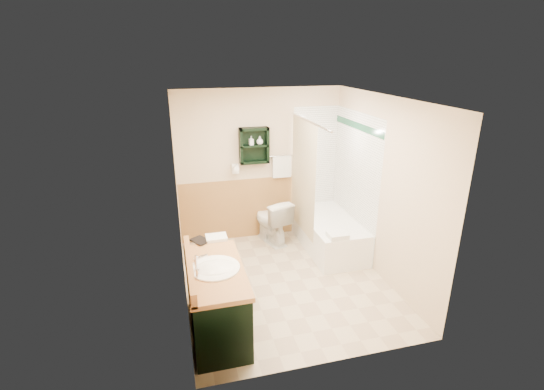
{
  "coord_description": "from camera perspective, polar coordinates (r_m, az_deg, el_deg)",
  "views": [
    {
      "loc": [
        -1.33,
        -4.35,
        2.9
      ],
      "look_at": [
        -0.14,
        0.2,
        1.18
      ],
      "focal_mm": 26.0,
      "sensor_mm": 36.0,
      "label": 1
    }
  ],
  "objects": [
    {
      "name": "soap_bottle_a",
      "position": [
        6.01,
        -3.02,
        7.55
      ],
      "size": [
        0.08,
        0.14,
        0.06
      ],
      "primitive_type": "imported",
      "rotation": [
        0.0,
        0.0,
        0.12
      ],
      "color": "white",
      "rests_on": "wall_shelf"
    },
    {
      "name": "wainscot_left",
      "position": [
        4.97,
        -12.51,
        -9.33
      ],
      "size": [
        2.98,
        2.98,
        1.0
      ],
      "primitive_type": null,
      "color": "tan",
      "rests_on": "left_wall"
    },
    {
      "name": "vanity",
      "position": [
        4.41,
        -7.99,
        -14.88
      ],
      "size": [
        0.59,
        1.22,
        0.78
      ],
      "primitive_type": "cube",
      "color": "black",
      "rests_on": "ground"
    },
    {
      "name": "toilet",
      "position": [
        6.28,
        -0.08,
        -3.77
      ],
      "size": [
        0.6,
        0.82,
        0.72
      ],
      "primitive_type": "imported",
      "rotation": [
        0.0,
        0.0,
        3.43
      ],
      "color": "white",
      "rests_on": "ground"
    },
    {
      "name": "mirror_frame",
      "position": [
        4.05,
        -12.95,
        -0.67
      ],
      "size": [
        1.3,
        1.3,
        1.0
      ],
      "primitive_type": null,
      "color": "brown",
      "rests_on": "left_wall"
    },
    {
      "name": "tile_accent",
      "position": [
        5.81,
        12.3,
        9.74
      ],
      "size": [
        1.5,
        1.5,
        0.1
      ],
      "primitive_type": null,
      "color": "#14472D",
      "rests_on": "right_wall"
    },
    {
      "name": "vanity_book",
      "position": [
        4.68,
        -11.26,
        -5.73
      ],
      "size": [
        0.15,
        0.11,
        0.23
      ],
      "primitive_type": "imported",
      "rotation": [
        0.0,
        0.0,
        0.57
      ],
      "color": "black",
      "rests_on": "vanity"
    },
    {
      "name": "ceiling",
      "position": [
        4.57,
        2.35,
        14.06
      ],
      "size": [
        2.6,
        3.0,
        0.04
      ],
      "primitive_type": "cube",
      "color": "white",
      "rests_on": "back_wall"
    },
    {
      "name": "tub_towel",
      "position": [
        5.49,
        9.47,
        -5.78
      ],
      "size": [
        0.27,
        0.22,
        0.07
      ],
      "primitive_type": "cube",
      "color": "white",
      "rests_on": "bathtub"
    },
    {
      "name": "soap_bottle_b",
      "position": [
        6.04,
        -1.78,
        7.8
      ],
      "size": [
        0.13,
        0.15,
        0.1
      ],
      "primitive_type": "imported",
      "rotation": [
        0.0,
        0.0,
        -0.23
      ],
      "color": "white",
      "rests_on": "wall_shelf"
    },
    {
      "name": "shower_curtain",
      "position": [
        5.86,
        4.5,
        2.66
      ],
      "size": [
        1.05,
        1.05,
        1.7
      ],
      "primitive_type": null,
      "color": "beige",
      "rests_on": "curtain_rod"
    },
    {
      "name": "towel_bar",
      "position": [
        6.23,
        1.4,
        5.69
      ],
      "size": [
        0.4,
        0.06,
        0.4
      ],
      "primitive_type": null,
      "color": "white",
      "rests_on": "back_wall"
    },
    {
      "name": "left_wall",
      "position": [
        4.67,
        -13.57,
        -1.85
      ],
      "size": [
        0.04,
        3.0,
        2.4
      ],
      "primitive_type": "cube",
      "color": "beige",
      "rests_on": "ground"
    },
    {
      "name": "right_wall",
      "position": [
        5.37,
        15.77,
        0.85
      ],
      "size": [
        0.04,
        3.0,
        2.4
      ],
      "primitive_type": "cube",
      "color": "beige",
      "rests_on": "ground"
    },
    {
      "name": "bathtub",
      "position": [
        6.19,
        8.22,
        -5.5
      ],
      "size": [
        0.74,
        1.5,
        0.49
      ],
      "primitive_type": "cube",
      "color": "white",
      "rests_on": "ground"
    },
    {
      "name": "mirror_glass",
      "position": [
        4.05,
        -12.88,
        -0.67
      ],
      "size": [
        1.2,
        1.2,
        0.9
      ],
      "primitive_type": null,
      "color": "white",
      "rests_on": "left_wall"
    },
    {
      "name": "tile_right",
      "position": [
        6.02,
        11.79,
        1.76
      ],
      "size": [
        1.5,
        1.5,
        2.1
      ],
      "primitive_type": null,
      "color": "white",
      "rests_on": "right_wall"
    },
    {
      "name": "floor",
      "position": [
        5.39,
        1.98,
        -12.45
      ],
      "size": [
        3.0,
        3.0,
        0.0
      ],
      "primitive_type": "plane",
      "color": "beige",
      "rests_on": "ground"
    },
    {
      "name": "wainscot_back",
      "position": [
        6.45,
        -1.74,
        -1.77
      ],
      "size": [
        2.58,
        2.58,
        1.0
      ],
      "primitive_type": null,
      "color": "tan",
      "rests_on": "back_wall"
    },
    {
      "name": "wall_shelf",
      "position": [
        6.04,
        -2.6,
        7.16
      ],
      "size": [
        0.45,
        0.15,
        0.55
      ],
      "primitive_type": "cube",
      "color": "black",
      "rests_on": "back_wall"
    },
    {
      "name": "counter_towel",
      "position": [
        4.8,
        -8.06,
        -6.12
      ],
      "size": [
        0.25,
        0.2,
        0.04
      ],
      "primitive_type": "cube",
      "color": "white",
      "rests_on": "vanity"
    },
    {
      "name": "tile_back",
      "position": [
        6.55,
        7.02,
        3.54
      ],
      "size": [
        0.95,
        0.95,
        2.1
      ],
      "primitive_type": null,
      "color": "white",
      "rests_on": "back_wall"
    },
    {
      "name": "back_wall",
      "position": [
        6.25,
        -1.88,
        4.31
      ],
      "size": [
        2.6,
        0.04,
        2.4
      ],
      "primitive_type": "cube",
      "color": "beige",
      "rests_on": "ground"
    },
    {
      "name": "hair_dryer",
      "position": [
        6.09,
        -5.36,
        3.81
      ],
      "size": [
        0.1,
        0.24,
        0.18
      ],
      "primitive_type": null,
      "color": "white",
      "rests_on": "back_wall"
    },
    {
      "name": "curtain_rod",
      "position": [
        5.5,
        5.35,
        10.6
      ],
      "size": [
        0.03,
        1.6,
        0.03
      ],
      "primitive_type": "cylinder",
      "rotation": [
        1.57,
        0.0,
        0.0
      ],
      "color": "silver",
      "rests_on": "back_wall"
    }
  ]
}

